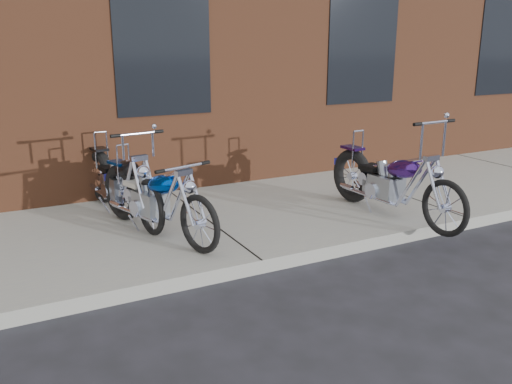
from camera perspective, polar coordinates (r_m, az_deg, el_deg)
ground at (r=5.69m, az=0.66°, el=-8.61°), size 120.00×120.00×0.00m
sidewalk at (r=6.93m, az=-5.15°, el=-3.48°), size 22.00×3.00×0.15m
chopper_purple at (r=7.12m, az=14.02°, el=0.80°), size 0.57×2.34×1.31m
chopper_blue at (r=6.38m, az=-10.65°, el=-0.88°), size 0.82×2.17×0.97m
chopper_third at (r=7.13m, az=-13.95°, el=0.78°), size 0.59×2.31×1.17m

